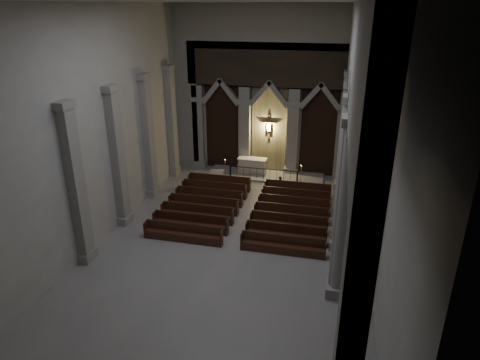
% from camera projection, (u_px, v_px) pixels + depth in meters
% --- Properties ---
extents(room, '(24.00, 24.10, 12.00)m').
position_uv_depth(room, '(229.00, 106.00, 19.42)').
color(room, gray).
rests_on(room, ground).
extents(sanctuary_wall, '(14.00, 0.77, 12.00)m').
position_uv_depth(sanctuary_wall, '(270.00, 85.00, 30.18)').
color(sanctuary_wall, gray).
rests_on(sanctuary_wall, ground).
extents(right_arcade, '(1.00, 24.00, 12.00)m').
position_uv_depth(right_arcade, '(353.00, 101.00, 19.38)').
color(right_arcade, gray).
rests_on(right_arcade, ground).
extents(left_pilasters, '(0.60, 13.00, 8.03)m').
position_uv_depth(left_pilasters, '(134.00, 149.00, 25.40)').
color(left_pilasters, gray).
rests_on(left_pilasters, ground).
extents(sanctuary_step, '(8.50, 2.60, 0.15)m').
position_uv_depth(sanctuary_step, '(265.00, 175.00, 31.84)').
color(sanctuary_step, gray).
rests_on(sanctuary_step, ground).
extents(altar, '(2.16, 0.86, 1.09)m').
position_uv_depth(altar, '(252.00, 165.00, 32.04)').
color(altar, '#B8B2A2').
rests_on(altar, sanctuary_step).
extents(altar_rail, '(5.00, 0.09, 0.98)m').
position_uv_depth(altar_rail, '(263.00, 172.00, 30.77)').
color(altar_rail, black).
rests_on(altar_rail, ground).
extents(candle_stand_left, '(0.25, 0.25, 1.48)m').
position_uv_depth(candle_stand_left, '(225.00, 173.00, 31.36)').
color(candle_stand_left, '#B68438').
rests_on(candle_stand_left, ground).
extents(candle_stand_right, '(0.27, 0.27, 1.60)m').
position_uv_depth(candle_stand_right, '(301.00, 181.00, 29.87)').
color(candle_stand_right, '#B68438').
rests_on(candle_stand_right, ground).
extents(pews, '(9.77, 7.69, 0.98)m').
position_uv_depth(pews, '(246.00, 211.00, 25.75)').
color(pews, black).
rests_on(pews, ground).
extents(worshipper, '(0.47, 0.34, 1.20)m').
position_uv_depth(worshipper, '(280.00, 185.00, 28.78)').
color(worshipper, black).
rests_on(worshipper, ground).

